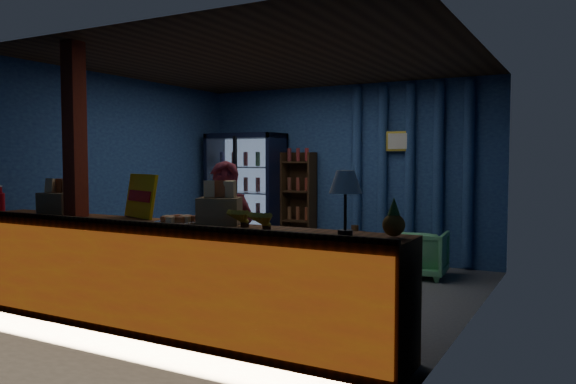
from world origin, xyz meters
name	(u,v)px	position (x,y,z in m)	size (l,w,h in m)	color
ground	(272,287)	(0.00, 0.00, 0.00)	(4.60, 4.60, 0.00)	#515154
room_walls	(272,153)	(0.00, 0.00, 1.57)	(4.60, 4.60, 4.60)	navy
counter	(161,277)	(0.00, -1.91, 0.48)	(4.40, 0.57, 0.99)	brown
support_post	(76,180)	(-1.05, -1.90, 1.30)	(0.16, 0.16, 2.60)	maroon
beverage_cooler	(248,195)	(-1.55, 1.92, 0.93)	(1.20, 0.62, 1.90)	black
bottle_shelf	(300,205)	(-0.70, 2.06, 0.79)	(0.50, 0.28, 1.60)	#3A2912
curtain_folds	(410,173)	(1.00, 2.14, 1.30)	(1.74, 0.14, 2.50)	navy
framed_picture	(399,141)	(0.85, 2.10, 1.75)	(0.36, 0.04, 0.28)	gold
shopkeeper	(226,242)	(0.33, -1.41, 0.74)	(0.54, 0.36, 1.48)	maroon
green_chair	(420,254)	(1.37, 1.40, 0.30)	(0.63, 0.65, 0.59)	#58B16F
side_table	(355,251)	(0.46, 1.45, 0.25)	(0.64, 0.54, 0.61)	#3A2912
yellow_sign	(141,196)	(-0.44, -1.68, 1.15)	(0.51, 0.28, 0.41)	#E5B60C
snack_box_left	(59,202)	(-1.37, -1.83, 1.08)	(0.36, 0.31, 0.36)	olive
snack_box_centre	(220,209)	(0.50, -1.74, 1.08)	(0.43, 0.40, 0.37)	olive
pastry_tray	(178,221)	(0.19, -1.90, 0.97)	(0.41, 0.41, 0.07)	silver
banana_bunches	(253,219)	(0.93, -1.90, 1.03)	(0.50, 0.30, 0.17)	gold
table_lamp	(345,185)	(1.70, -1.87, 1.32)	(0.24, 0.24, 0.47)	black
pineapple	(394,221)	(2.05, -1.83, 1.06)	(0.16, 0.16, 0.27)	#925C1A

